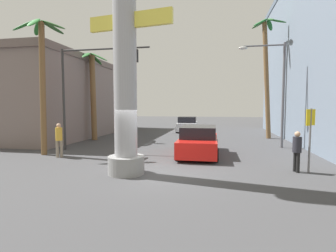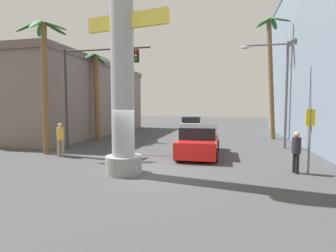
{
  "view_description": "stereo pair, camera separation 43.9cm",
  "coord_description": "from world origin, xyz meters",
  "px_view_note": "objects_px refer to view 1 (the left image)",
  "views": [
    {
      "loc": [
        2.58,
        -9.99,
        2.63
      ],
      "look_at": [
        0.0,
        3.36,
        1.6
      ],
      "focal_mm": 28.0,
      "sensor_mm": 36.0,
      "label": 1
    },
    {
      "loc": [
        3.01,
        -9.9,
        2.63
      ],
      "look_at": [
        0.0,
        3.36,
        1.6
      ],
      "focal_mm": 28.0,
      "sensor_mm": 36.0,
      "label": 2
    }
  ],
  "objects_px": {
    "palm_tree_near_left": "(42,69)",
    "pedestrian_curb_left": "(59,137)",
    "pedestrian_by_sign": "(297,148)",
    "palm_tree_mid_left": "(92,89)",
    "crossing_sign": "(310,131)",
    "palm_tree_mid_right": "(267,70)",
    "neon_sign_pole": "(125,34)",
    "traffic_light_mast": "(89,79)",
    "car_far": "(187,125)",
    "pedestrian_far_left": "(127,123)",
    "street_lamp": "(275,83)",
    "car_lead": "(199,141)"
  },
  "relations": [
    {
      "from": "car_far",
      "to": "street_lamp",
      "type": "bearing_deg",
      "value": -54.71
    },
    {
      "from": "neon_sign_pole",
      "to": "palm_tree_mid_left",
      "type": "xyz_separation_m",
      "value": [
        -6.15,
        9.4,
        -1.34
      ]
    },
    {
      "from": "street_lamp",
      "to": "traffic_light_mast",
      "type": "xyz_separation_m",
      "value": [
        -10.95,
        -3.29,
        0.19
      ]
    },
    {
      "from": "palm_tree_near_left",
      "to": "crossing_sign",
      "type": "bearing_deg",
      "value": -6.46
    },
    {
      "from": "neon_sign_pole",
      "to": "palm_tree_near_left",
      "type": "bearing_deg",
      "value": 152.18
    },
    {
      "from": "crossing_sign",
      "to": "traffic_light_mast",
      "type": "relative_size",
      "value": 0.42
    },
    {
      "from": "palm_tree_near_left",
      "to": "palm_tree_mid_right",
      "type": "height_order",
      "value": "palm_tree_mid_right"
    },
    {
      "from": "crossing_sign",
      "to": "pedestrian_curb_left",
      "type": "distance_m",
      "value": 11.66
    },
    {
      "from": "car_lead",
      "to": "palm_tree_mid_left",
      "type": "distance_m",
      "value": 10.37
    },
    {
      "from": "traffic_light_mast",
      "to": "pedestrian_by_sign",
      "type": "relative_size",
      "value": 3.66
    },
    {
      "from": "pedestrian_by_sign",
      "to": "pedestrian_curb_left",
      "type": "relative_size",
      "value": 0.93
    },
    {
      "from": "street_lamp",
      "to": "palm_tree_near_left",
      "type": "bearing_deg",
      "value": -158.89
    },
    {
      "from": "crossing_sign",
      "to": "pedestrian_by_sign",
      "type": "height_order",
      "value": "crossing_sign"
    },
    {
      "from": "crossing_sign",
      "to": "palm_tree_mid_left",
      "type": "distance_m",
      "value": 15.52
    },
    {
      "from": "palm_tree_mid_left",
      "to": "palm_tree_near_left",
      "type": "distance_m",
      "value": 6.39
    },
    {
      "from": "street_lamp",
      "to": "crossing_sign",
      "type": "xyz_separation_m",
      "value": [
        0.09,
        -6.38,
        -2.39
      ]
    },
    {
      "from": "palm_tree_mid_left",
      "to": "pedestrian_curb_left",
      "type": "bearing_deg",
      "value": -76.87
    },
    {
      "from": "crossing_sign",
      "to": "pedestrian_far_left",
      "type": "bearing_deg",
      "value": 133.18
    },
    {
      "from": "palm_tree_mid_left",
      "to": "pedestrian_by_sign",
      "type": "xyz_separation_m",
      "value": [
        12.74,
        -7.85,
        -3.03
      ]
    },
    {
      "from": "car_far",
      "to": "neon_sign_pole",
      "type": "bearing_deg",
      "value": -91.14
    },
    {
      "from": "crossing_sign",
      "to": "pedestrian_far_left",
      "type": "height_order",
      "value": "crossing_sign"
    },
    {
      "from": "car_far",
      "to": "pedestrian_far_left",
      "type": "bearing_deg",
      "value": -155.13
    },
    {
      "from": "neon_sign_pole",
      "to": "pedestrian_curb_left",
      "type": "bearing_deg",
      "value": 151.26
    },
    {
      "from": "car_far",
      "to": "palm_tree_mid_left",
      "type": "relative_size",
      "value": 0.64
    },
    {
      "from": "crossing_sign",
      "to": "palm_tree_mid_right",
      "type": "relative_size",
      "value": 0.27
    },
    {
      "from": "neon_sign_pole",
      "to": "palm_tree_mid_left",
      "type": "height_order",
      "value": "neon_sign_pole"
    },
    {
      "from": "palm_tree_near_left",
      "to": "palm_tree_mid_right",
      "type": "xyz_separation_m",
      "value": [
        13.06,
        9.9,
        0.98
      ]
    },
    {
      "from": "street_lamp",
      "to": "crossing_sign",
      "type": "height_order",
      "value": "street_lamp"
    },
    {
      "from": "palm_tree_near_left",
      "to": "pedestrian_curb_left",
      "type": "relative_size",
      "value": 4.12
    },
    {
      "from": "palm_tree_mid_left",
      "to": "pedestrian_by_sign",
      "type": "distance_m",
      "value": 15.27
    },
    {
      "from": "car_lead",
      "to": "street_lamp",
      "type": "bearing_deg",
      "value": 36.65
    },
    {
      "from": "crossing_sign",
      "to": "pedestrian_by_sign",
      "type": "relative_size",
      "value": 1.55
    },
    {
      "from": "palm_tree_near_left",
      "to": "pedestrian_by_sign",
      "type": "height_order",
      "value": "palm_tree_near_left"
    },
    {
      "from": "neon_sign_pole",
      "to": "palm_tree_mid_right",
      "type": "xyz_separation_m",
      "value": [
        7.27,
        12.95,
        0.25
      ]
    },
    {
      "from": "street_lamp",
      "to": "car_far",
      "type": "distance_m",
      "value": 11.96
    },
    {
      "from": "pedestrian_far_left",
      "to": "pedestrian_curb_left",
      "type": "relative_size",
      "value": 0.95
    },
    {
      "from": "car_far",
      "to": "pedestrian_by_sign",
      "type": "bearing_deg",
      "value": -68.43
    },
    {
      "from": "palm_tree_mid_left",
      "to": "palm_tree_near_left",
      "type": "bearing_deg",
      "value": -86.69
    },
    {
      "from": "car_far",
      "to": "palm_tree_near_left",
      "type": "relative_size",
      "value": 0.6
    },
    {
      "from": "car_far",
      "to": "palm_tree_mid_left",
      "type": "bearing_deg",
      "value": -129.24
    },
    {
      "from": "neon_sign_pole",
      "to": "pedestrian_by_sign",
      "type": "height_order",
      "value": "neon_sign_pole"
    },
    {
      "from": "neon_sign_pole",
      "to": "pedestrian_by_sign",
      "type": "relative_size",
      "value": 7.11
    },
    {
      "from": "palm_tree_near_left",
      "to": "pedestrian_curb_left",
      "type": "bearing_deg",
      "value": -24.31
    },
    {
      "from": "street_lamp",
      "to": "palm_tree_mid_right",
      "type": "relative_size",
      "value": 0.69
    },
    {
      "from": "car_lead",
      "to": "pedestrian_far_left",
      "type": "height_order",
      "value": "pedestrian_far_left"
    },
    {
      "from": "palm_tree_mid_left",
      "to": "pedestrian_by_sign",
      "type": "bearing_deg",
      "value": -31.65
    },
    {
      "from": "palm_tree_mid_right",
      "to": "street_lamp",
      "type": "bearing_deg",
      "value": -93.37
    },
    {
      "from": "neon_sign_pole",
      "to": "palm_tree_near_left",
      "type": "xyz_separation_m",
      "value": [
        -5.78,
        3.05,
        -0.73
      ]
    },
    {
      "from": "palm_tree_near_left",
      "to": "pedestrian_far_left",
      "type": "bearing_deg",
      "value": 87.53
    },
    {
      "from": "pedestrian_far_left",
      "to": "palm_tree_near_left",
      "type": "bearing_deg",
      "value": -92.47
    }
  ]
}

